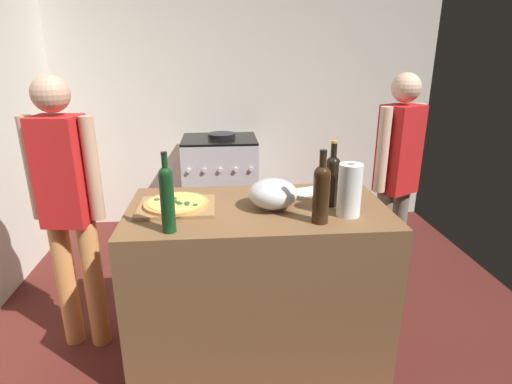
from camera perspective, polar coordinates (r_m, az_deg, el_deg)
name	(u,v)px	position (r m, az deg, el deg)	size (l,w,h in m)	color
ground_plane	(242,283)	(3.26, -1.96, -12.53)	(3.99, 3.22, 0.02)	#511E19
kitchen_wall_rear	(233,93)	(4.16, -3.24, 13.49)	(3.99, 0.10, 2.60)	silver
counter	(258,281)	(2.40, 0.21, -12.18)	(1.39, 0.75, 0.90)	brown
cutting_board	(177,207)	(2.21, -10.94, -2.06)	(0.40, 0.32, 0.02)	#9E7247
pizza	(176,203)	(2.20, -10.97, -1.55)	(0.34, 0.34, 0.03)	tan
mixing_bowl	(273,194)	(2.16, 2.37, -0.24)	(0.26, 0.26, 0.16)	#B2B2B7
paper_towel_roll	(350,190)	(2.10, 12.84, 0.26)	(0.12, 0.12, 0.27)	white
wine_bottle_dark	(332,178)	(2.21, 10.52, 1.92)	(0.08, 0.08, 0.35)	black
wine_bottle_amber	(321,191)	(1.98, 9.05, 0.13)	(0.08, 0.08, 0.36)	#331E0F
wine_bottle_clear	(167,197)	(1.89, -12.23, -0.62)	(0.06, 0.06, 0.38)	#143819
recipe_sheet	(310,191)	(2.46, 7.50, 0.11)	(0.21, 0.15, 0.00)	white
stove	(221,186)	(3.93, -4.92, 0.80)	(0.68, 0.58, 0.98)	#B7B7BC
person_in_stripes	(67,201)	(2.47, -24.68, -1.18)	(0.40, 0.23, 1.59)	#D88C4C
person_in_red	(396,174)	(2.95, 18.88, 2.41)	(0.36, 0.29, 1.57)	slate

